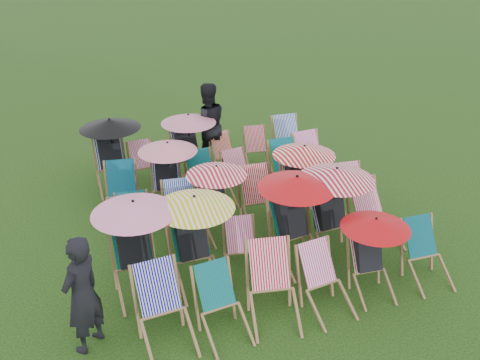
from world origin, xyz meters
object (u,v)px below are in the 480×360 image
object	(u,v)px
deckchair_0	(164,311)
person_left	(82,295)
deckchair_29	(290,142)
person_rear	(207,125)
deckchair_5	(428,255)

from	to	relation	value
deckchair_0	person_left	size ratio (longest dim) A/B	0.61
deckchair_29	person_left	world-z (taller)	person_left
deckchair_0	person_rear	world-z (taller)	person_rear
deckchair_0	person_rear	size ratio (longest dim) A/B	0.54
deckchair_5	person_rear	world-z (taller)	person_rear
deckchair_0	deckchair_29	size ratio (longest dim) A/B	1.00
person_rear	deckchair_0	bearing A→B (deg)	68.85
deckchair_0	person_rear	xyz separation A→B (m)	(2.09, 5.05, 0.43)
person_left	person_rear	xyz separation A→B (m)	(3.04, 4.78, 0.11)
deckchair_0	deckchair_5	xyz separation A→B (m)	(3.99, -0.04, -0.05)
deckchair_0	deckchair_29	distance (m)	5.90
deckchair_29	person_left	bearing A→B (deg)	-135.82
deckchair_0	deckchair_5	bearing A→B (deg)	-5.27
deckchair_0	person_left	bearing A→B (deg)	159.54
deckchair_0	person_left	world-z (taller)	person_left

